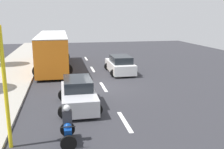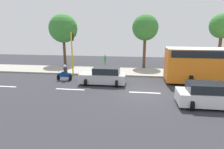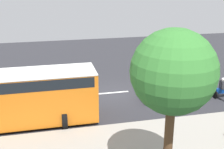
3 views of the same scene
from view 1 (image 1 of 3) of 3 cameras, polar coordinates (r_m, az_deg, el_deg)
The scene contains 10 objects.
ground_plane at distance 17.53m, azimuth -1.95°, elevation -2.98°, with size 40.00×60.00×0.10m, color #2D2D33.
lane_stripe_far_north at distance 29.14m, azimuth -5.85°, elevation 3.56°, with size 0.20×2.40×0.01m, color white.
lane_stripe_north at distance 23.28m, azimuth -4.38°, elevation 1.17°, with size 0.20×2.40×0.01m, color white.
lane_stripe_mid at distance 17.51m, azimuth -1.95°, elevation -2.80°, with size 0.20×2.40×0.01m, color white.
lane_stripe_south at distance 11.97m, azimuth 2.88°, elevation -10.54°, with size 0.20×2.40×0.01m, color white.
car_silver at distance 13.69m, azimuth -7.62°, elevation -4.41°, with size 2.16×4.06×1.52m.
car_white at distance 21.60m, azimuth 1.83°, elevation 2.18°, with size 2.24×4.23×1.52m.
city_bus at distance 24.24m, azimuth -13.13°, elevation 5.76°, with size 3.20×11.00×3.16m.
motorcycle at distance 10.03m, azimuth -9.95°, elevation -11.61°, with size 0.60×1.30×1.53m.
traffic_light_corner at distance 9.63m, azimuth -23.77°, elevation 0.76°, with size 0.49×0.24×4.50m.
Camera 1 is at (2.74, 16.62, 4.80)m, focal length 40.64 mm.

